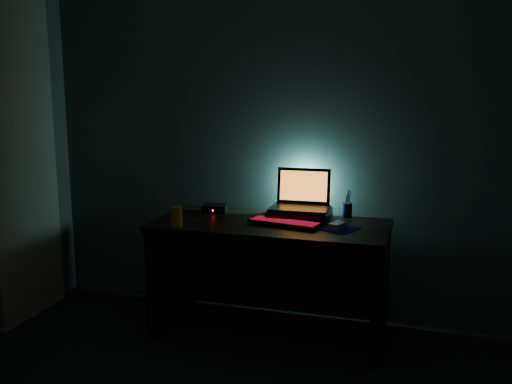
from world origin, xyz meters
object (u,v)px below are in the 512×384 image
pen_cup (347,210)px  juice_glass (177,217)px  keyboard (285,223)px  router (214,209)px  mouse (337,225)px  laptop (301,199)px

pen_cup → juice_glass: size_ratio=0.78×
keyboard → router: router is taller
pen_cup → mouse: bearing=-92.1°
pen_cup → router: pen_cup is taller
mouse → juice_glass: bearing=-146.6°
keyboard → juice_glass: bearing=-149.4°
mouse → router: size_ratio=0.61×
keyboard → juice_glass: 0.68m
keyboard → juice_glass: (-0.64, -0.22, 0.05)m
laptop → juice_glass: size_ratio=3.16×
laptop → pen_cup: bearing=14.4°
juice_glass → laptop: bearing=34.8°
mouse → pen_cup: pen_cup is taller
laptop → keyboard: (-0.05, -0.26, -0.11)m
mouse → pen_cup: (0.01, 0.34, 0.03)m
keyboard → router: 0.59m
keyboard → router: (-0.55, 0.21, 0.01)m
mouse → router: (-0.89, 0.21, 0.01)m
mouse → juice_glass: juice_glass is taller
keyboard → pen_cup: 0.48m
router → pen_cup: bearing=-4.2°
mouse → juice_glass: size_ratio=0.93×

